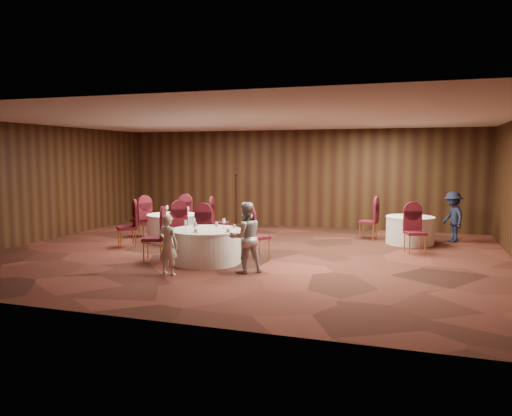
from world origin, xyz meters
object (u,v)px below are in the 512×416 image
(table_main, at_px, (206,246))
(table_right, at_px, (410,230))
(table_left, at_px, (173,227))
(mic_stand, at_px, (236,211))
(woman_b, at_px, (245,237))
(woman_a, at_px, (168,245))
(man_c, at_px, (453,217))

(table_main, bearing_deg, table_right, 42.40)
(table_left, xyz_separation_m, mic_stand, (0.73, 3.04, 0.15))
(table_main, bearing_deg, mic_stand, 103.65)
(woman_b, bearing_deg, woman_a, -12.21)
(table_main, distance_m, man_c, 7.00)
(table_main, relative_size, table_left, 1.11)
(table_main, height_order, man_c, man_c)
(table_main, bearing_deg, woman_b, -28.82)
(table_main, relative_size, woman_a, 1.29)
(table_main, height_order, table_right, same)
(table_left, relative_size, woman_b, 0.98)
(woman_b, bearing_deg, table_main, -66.71)
(woman_a, distance_m, man_c, 8.06)
(woman_a, height_order, man_c, man_c)
(table_right, bearing_deg, table_left, -166.13)
(table_main, xyz_separation_m, table_left, (-2.03, 2.31, 0.00))
(table_main, relative_size, table_right, 1.23)
(table_main, bearing_deg, woman_a, -100.81)
(table_left, bearing_deg, woman_b, -42.83)
(table_right, distance_m, man_c, 1.33)
(woman_a, height_order, woman_b, woman_b)
(mic_stand, bearing_deg, man_c, -7.04)
(man_c, bearing_deg, mic_stand, -120.43)
(mic_stand, distance_m, woman_a, 6.73)
(table_right, distance_m, woman_a, 6.82)
(table_main, xyz_separation_m, table_right, (4.23, 3.86, 0.00))
(mic_stand, distance_m, woman_b, 6.46)
(table_right, height_order, woman_b, woman_b)
(table_left, xyz_separation_m, woman_a, (1.79, -3.60, 0.23))
(table_right, relative_size, woman_b, 0.89)
(table_right, distance_m, woman_b, 5.46)
(table_left, bearing_deg, mic_stand, 76.46)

